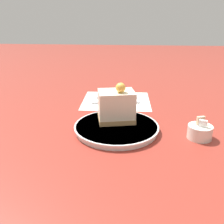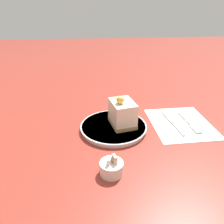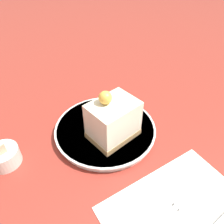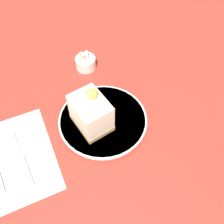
{
  "view_description": "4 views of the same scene",
  "coord_description": "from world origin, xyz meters",
  "px_view_note": "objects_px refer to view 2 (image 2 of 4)",
  "views": [
    {
      "loc": [
        0.63,
        0.03,
        0.3
      ],
      "look_at": [
        0.02,
        -0.02,
        0.06
      ],
      "focal_mm": 40.0,
      "sensor_mm": 36.0,
      "label": 1
    },
    {
      "loc": [
        0.08,
        0.64,
        0.41
      ],
      "look_at": [
        0.02,
        -0.02,
        0.06
      ],
      "focal_mm": 35.0,
      "sensor_mm": 36.0,
      "label": 2
    },
    {
      "loc": [
        -0.31,
        0.16,
        0.36
      ],
      "look_at": [
        -0.0,
        -0.02,
        0.07
      ],
      "focal_mm": 35.0,
      "sensor_mm": 36.0,
      "label": 3
    },
    {
      "loc": [
        -0.11,
        -0.36,
        0.55
      ],
      "look_at": [
        0.03,
        -0.03,
        0.06
      ],
      "focal_mm": 40.0,
      "sensor_mm": 36.0,
      "label": 4
    }
  ],
  "objects_px": {
    "cake_slice": "(122,113)",
    "fork": "(190,124)",
    "sugar_bowl": "(112,168)",
    "plate": "(114,127)",
    "knife": "(171,121)"
  },
  "relations": [
    {
      "from": "cake_slice",
      "to": "fork",
      "type": "bearing_deg",
      "value": 168.56
    },
    {
      "from": "sugar_bowl",
      "to": "fork",
      "type": "bearing_deg",
      "value": -144.38
    },
    {
      "from": "plate",
      "to": "sugar_bowl",
      "type": "distance_m",
      "value": 0.22
    },
    {
      "from": "fork",
      "to": "sugar_bowl",
      "type": "bearing_deg",
      "value": 29.52
    },
    {
      "from": "fork",
      "to": "cake_slice",
      "type": "bearing_deg",
      "value": -5.69
    },
    {
      "from": "cake_slice",
      "to": "fork",
      "type": "height_order",
      "value": "cake_slice"
    },
    {
      "from": "plate",
      "to": "cake_slice",
      "type": "relative_size",
      "value": 2.03
    },
    {
      "from": "knife",
      "to": "sugar_bowl",
      "type": "relative_size",
      "value": 2.78
    },
    {
      "from": "plate",
      "to": "sugar_bowl",
      "type": "relative_size",
      "value": 3.72
    },
    {
      "from": "fork",
      "to": "knife",
      "type": "xyz_separation_m",
      "value": [
        0.06,
        -0.03,
        0.0
      ]
    },
    {
      "from": "plate",
      "to": "knife",
      "type": "distance_m",
      "value": 0.22
    },
    {
      "from": "cake_slice",
      "to": "knife",
      "type": "bearing_deg",
      "value": 177.37
    },
    {
      "from": "sugar_bowl",
      "to": "plate",
      "type": "bearing_deg",
      "value": -97.05
    },
    {
      "from": "fork",
      "to": "knife",
      "type": "bearing_deg",
      "value": -30.77
    },
    {
      "from": "plate",
      "to": "sugar_bowl",
      "type": "bearing_deg",
      "value": 82.95
    }
  ]
}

